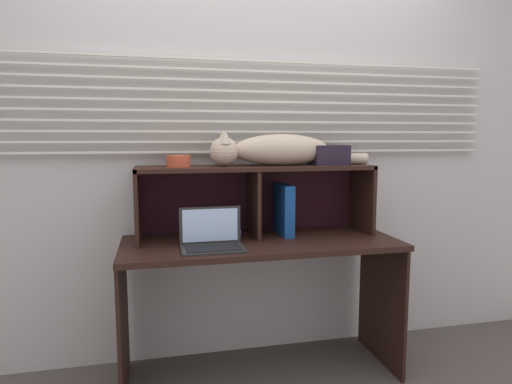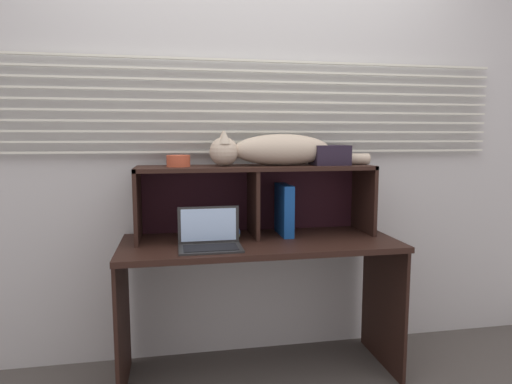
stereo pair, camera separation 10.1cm
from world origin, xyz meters
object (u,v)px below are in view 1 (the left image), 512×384
object	(u,v)px
cat	(274,150)
laptop	(212,240)
book_stack	(219,232)
binder_upright	(284,209)
small_basket	(178,161)
storage_box	(328,155)

from	to	relation	value
cat	laptop	distance (m)	0.62
cat	book_stack	bearing A→B (deg)	179.53
cat	binder_upright	xyz separation A→B (m)	(0.06, -0.00, -0.33)
cat	small_basket	world-z (taller)	cat
book_stack	storage_box	bearing A→B (deg)	-0.23
laptop	small_basket	xyz separation A→B (m)	(-0.14, 0.23, 0.38)
cat	storage_box	xyz separation A→B (m)	(0.32, -0.00, -0.03)
laptop	small_basket	size ratio (longest dim) A/B	2.49
binder_upright	book_stack	distance (m)	0.39
binder_upright	storage_box	xyz separation A→B (m)	(0.26, 0.00, 0.30)
binder_upright	small_basket	world-z (taller)	small_basket
storage_box	cat	bearing A→B (deg)	180.00
book_stack	storage_box	size ratio (longest dim) A/B	1.19
small_basket	storage_box	xyz separation A→B (m)	(0.84, 0.00, 0.02)
laptop	book_stack	xyz separation A→B (m)	(0.07, 0.23, -0.01)
laptop	binder_upright	world-z (taller)	binder_upright
small_basket	laptop	bearing A→B (deg)	-57.66
binder_upright	laptop	bearing A→B (deg)	-152.62
binder_upright	storage_box	bearing A→B (deg)	0.00
binder_upright	book_stack	xyz separation A→B (m)	(-0.37, 0.00, -0.11)
book_stack	small_basket	xyz separation A→B (m)	(-0.21, -0.00, 0.39)
cat	book_stack	xyz separation A→B (m)	(-0.31, 0.00, -0.45)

